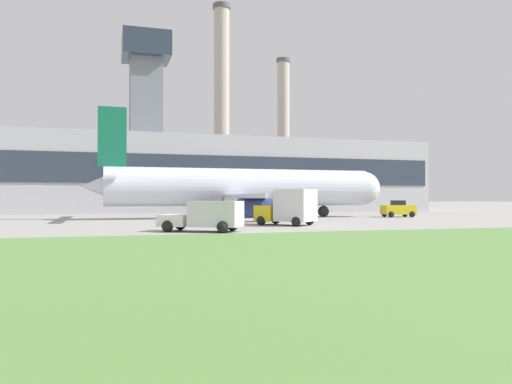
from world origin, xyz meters
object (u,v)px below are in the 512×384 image
(fuel_truck, at_px, (289,208))
(pushback_tug, at_px, (398,210))
(airplane, at_px, (240,188))
(baggage_truck, at_px, (207,216))
(ground_crew_person, at_px, (219,214))

(fuel_truck, bearing_deg, pushback_tug, 34.88)
(airplane, height_order, fuel_truck, airplane)
(airplane, relative_size, pushback_tug, 8.74)
(airplane, height_order, baggage_truck, airplane)
(ground_crew_person, bearing_deg, fuel_truck, 8.79)
(baggage_truck, bearing_deg, pushback_tug, 34.94)
(airplane, distance_m, fuel_truck, 14.26)
(pushback_tug, height_order, ground_crew_person, pushback_tug)
(airplane, bearing_deg, fuel_truck, -89.92)
(baggage_truck, bearing_deg, ground_crew_person, 68.09)
(ground_crew_person, bearing_deg, pushback_tug, 29.37)
(pushback_tug, relative_size, baggage_truck, 0.68)
(baggage_truck, relative_size, fuel_truck, 1.13)
(ground_crew_person, bearing_deg, baggage_truck, -111.91)
(pushback_tug, relative_size, fuel_truck, 0.77)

